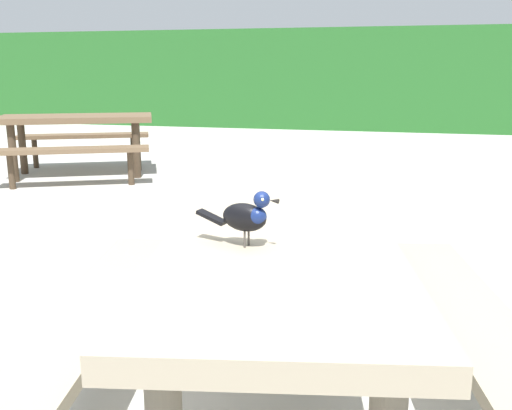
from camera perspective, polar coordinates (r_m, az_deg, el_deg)
The scene contains 5 objects.
ground_plane at distance 2.36m, azimuth -4.67°, elevation -19.60°, with size 60.00×60.00×0.00m, color #B7B5AD.
hedge_wall at distance 12.82m, azimuth 11.35°, elevation 12.31°, with size 28.00×1.23×2.13m, color #235B23.
picnic_table_foreground at distance 2.02m, azimuth 2.37°, elevation -7.67°, with size 1.97×1.99×0.74m.
bird_grackle at distance 1.77m, azimuth -0.87°, elevation -1.05°, with size 0.28×0.10×0.18m.
picnic_table_mid_left at distance 7.28m, azimuth -17.62°, elevation 7.16°, with size 2.26×2.24×0.74m.
Camera 1 is at (0.65, -1.86, 1.29)m, focal length 39.62 mm.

